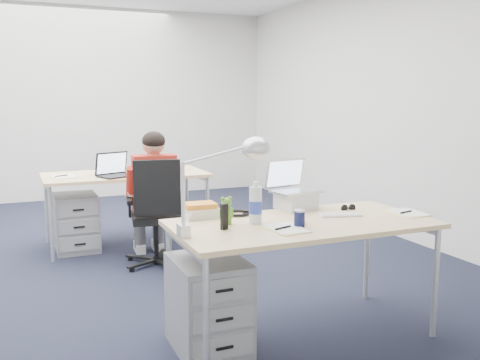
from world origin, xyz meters
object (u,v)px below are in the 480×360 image
Objects in this scene: office_chair at (156,235)px; water_bottle at (256,203)px; book_stack at (201,210)px; headphones at (237,212)px; sunglasses at (348,208)px; cordless_phone at (224,217)px; drawer_pedestal_far at (76,222)px; far_cup at (152,166)px; desk_lamp at (212,184)px; wireless_keyboard at (340,215)px; bear_figurine at (226,210)px; drawer_pedestal_near at (208,304)px; seated_person at (152,197)px; can_koozie at (299,218)px; desk_near at (302,229)px; desk_far at (126,178)px; computer_mouse at (301,221)px; dark_laptop at (118,164)px; silver_laptop at (296,185)px.

water_bottle is at bearing -73.88° from office_chair.
headphones is at bearing -4.06° from book_stack.
sunglasses is at bearing -9.45° from book_stack.
cordless_phone is at bearing -81.68° from office_chair.
water_bottle reaches higher than office_chair.
headphones is (0.79, -2.21, 0.47)m from drawer_pedestal_far.
desk_lamp is at bearing -96.70° from far_cup.
wireless_keyboard is 1.60× the size of bear_figurine.
drawer_pedestal_near is 2.63× the size of book_stack.
seated_person is 6.96× the size of bear_figurine.
drawer_pedestal_far is 2.63× the size of headphones.
drawer_pedestal_far is (-0.60, 0.80, 0.00)m from office_chair.
can_koozie is at bearing -142.45° from wireless_keyboard.
desk_near is at bearing -14.52° from water_bottle.
desk_far is 6.28× the size of water_bottle.
book_stack is at bearing 80.99° from desk_lamp.
dark_laptop is at bearing 120.08° from computer_mouse.
computer_mouse reaches higher than desk_near.
book_stack is (-0.84, 0.29, 0.04)m from wireless_keyboard.
bear_figurine is at bearing 147.81° from can_koozie.
silver_laptop is at bearing 154.27° from sunglasses.
book_stack is (-0.51, 0.38, 0.03)m from computer_mouse.
headphones is 2.07m from dark_laptop.
silver_laptop is at bearing -88.70° from dark_laptop.
drawer_pedestal_near and drawer_pedestal_far have the same top height.
bear_figurine is at bearing -173.52° from sunglasses.
can_koozie is 2.55m from dark_laptop.
silver_laptop is (0.73, -2.22, 0.21)m from desk_far.
desk_far is at bearing 102.87° from desk_near.
water_bottle reaches higher than desk_near.
can_koozie is (0.21, -0.45, 0.03)m from headphones.
dark_laptop is at bearing 92.86° from desk_lamp.
computer_mouse is at bearing -153.67° from sunglasses.
dark_laptop is (-0.18, 2.36, 0.05)m from cordless_phone.
book_stack is at bearing 109.79° from bear_figurine.
desk_far is 14.32× the size of sunglasses.
office_chair reaches higher than wireless_keyboard.
computer_mouse is 2.49m from dark_laptop.
seated_person reaches higher than water_bottle.
water_bottle reaches higher than drawer_pedestal_near.
office_chair is 2.93× the size of silver_laptop.
desk_near is 1.98m from seated_person.
water_bottle is at bearing 136.40° from can_koozie.
wireless_keyboard is at bearing -70.42° from desk_far.
bear_figurine reaches higher than book_stack.
cordless_phone is (-0.22, -0.33, 0.06)m from headphones.
office_chair reaches higher than book_stack.
desk_far is 2.22m from book_stack.
desk_near is 4.85× the size of silver_laptop.
water_bottle reaches higher than cordless_phone.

